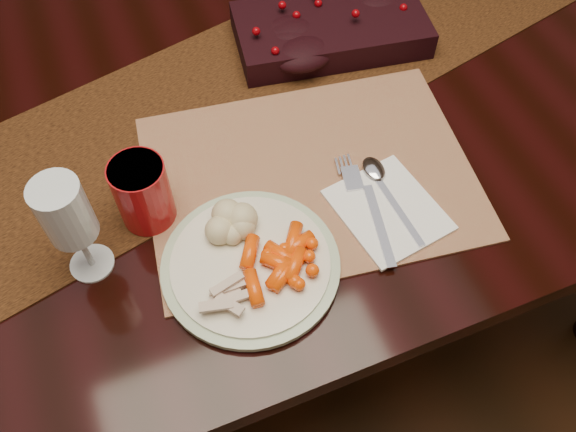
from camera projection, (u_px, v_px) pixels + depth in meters
name	position (u px, v px, depth m)	size (l,w,h in m)	color
floor	(238.00, 304.00, 1.62)	(5.00, 5.00, 0.00)	black
dining_table	(226.00, 227.00, 1.31)	(1.80, 1.00, 0.75)	black
table_runner	(224.00, 101.00, 1.00)	(1.61, 0.33, 0.00)	#2F1E04
centerpiece	(331.00, 26.00, 1.05)	(0.33, 0.17, 0.07)	black
placemat_main	(310.00, 176.00, 0.91)	(0.48, 0.35, 0.00)	brown
dinner_plate	(251.00, 265.00, 0.82)	(0.24, 0.24, 0.01)	silver
baby_carrots	(274.00, 260.00, 0.80)	(0.10, 0.09, 0.02)	#F84704
mashed_potatoes	(230.00, 220.00, 0.82)	(0.08, 0.07, 0.04)	#CEBD76
turkey_shreds	(227.00, 295.00, 0.77)	(0.07, 0.06, 0.02)	beige
napkin	(388.00, 210.00, 0.87)	(0.13, 0.15, 0.01)	white
fork	(372.00, 213.00, 0.86)	(0.03, 0.18, 0.00)	silver
spoon	(391.00, 198.00, 0.88)	(0.03, 0.15, 0.00)	silver
red_cup	(143.00, 193.00, 0.83)	(0.08, 0.08, 0.10)	#9E1013
wine_glass	(74.00, 230.00, 0.76)	(0.06, 0.06, 0.17)	silver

